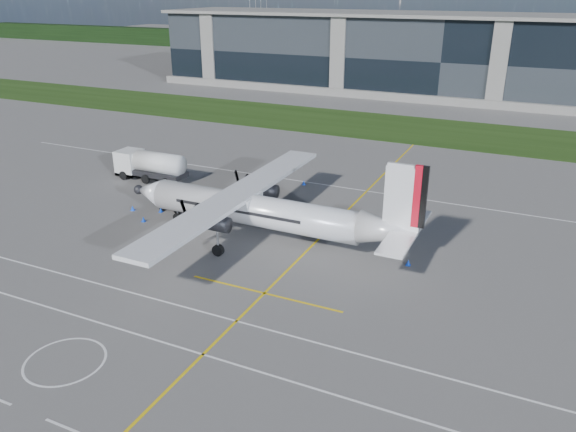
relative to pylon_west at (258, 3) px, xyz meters
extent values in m
plane|color=#63615E|center=(80.00, -110.00, -15.00)|extent=(400.00, 400.00, 0.00)
cube|color=#1D370F|center=(80.00, -102.00, -14.98)|extent=(400.00, 18.00, 0.04)
cube|color=black|center=(80.00, -70.00, -7.50)|extent=(120.00, 20.00, 15.00)
cube|color=black|center=(80.00, -10.00, -12.00)|extent=(400.00, 6.00, 6.00)
cube|color=yellow|center=(83.00, -140.00, -14.99)|extent=(0.20, 70.00, 0.01)
cube|color=white|center=(80.00, -164.00, -14.99)|extent=(90.00, 0.15, 0.01)
imported|color=#F25907|center=(67.96, -145.35, -14.04)|extent=(0.79, 0.92, 1.91)
cone|color=blue|center=(91.28, -147.28, -14.75)|extent=(0.36, 0.36, 0.50)
cone|color=blue|center=(66.64, -146.38, -14.75)|extent=(0.36, 0.36, 0.50)
cone|color=blue|center=(76.00, -132.98, -14.75)|extent=(0.36, 0.36, 0.50)
cone|color=blue|center=(66.63, -149.02, -14.75)|extent=(0.36, 0.36, 0.50)
cone|color=blue|center=(63.84, -147.20, -14.75)|extent=(0.36, 0.36, 0.50)
camera|label=1|loc=(99.48, -187.12, 5.46)|focal=35.00mm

